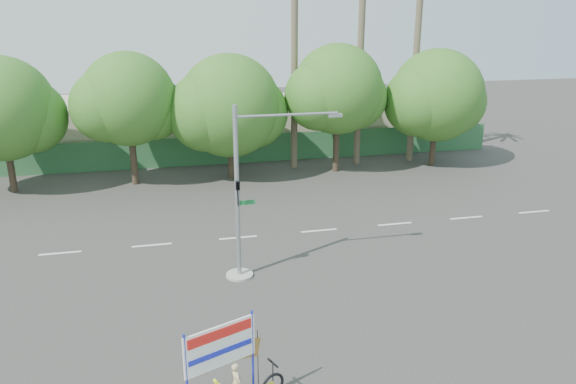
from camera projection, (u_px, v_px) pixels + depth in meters
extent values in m
plane|color=#33302D|center=(326.00, 319.00, 19.71)|extent=(120.00, 120.00, 0.00)
cube|color=#336B3D|center=(239.00, 149.00, 39.32)|extent=(38.00, 0.08, 2.00)
cube|color=beige|center=(94.00, 129.00, 41.05)|extent=(12.00, 8.00, 4.00)
cube|color=beige|center=(330.00, 121.00, 44.93)|extent=(14.00, 8.00, 3.60)
cylinder|color=#473828|center=(10.00, 163.00, 32.87)|extent=(0.40, 0.40, 3.52)
sphere|color=#1F5D1B|center=(1.00, 109.00, 31.88)|extent=(6.00, 6.00, 6.00)
sphere|color=#1F5D1B|center=(29.00, 117.00, 32.61)|extent=(4.32, 4.32, 4.32)
cylinder|color=#473828|center=(133.00, 155.00, 34.32)|extent=(0.40, 0.40, 3.74)
sphere|color=#1F5D1B|center=(128.00, 99.00, 33.26)|extent=(5.60, 5.60, 5.60)
sphere|color=#1F5D1B|center=(151.00, 107.00, 33.99)|extent=(4.03, 4.03, 4.03)
sphere|color=#1F5D1B|center=(106.00, 106.00, 32.87)|extent=(4.26, 4.26, 4.26)
cylinder|color=#473828|center=(231.00, 153.00, 35.66)|extent=(0.40, 0.40, 3.30)
sphere|color=#1F5D1B|center=(229.00, 106.00, 34.72)|extent=(6.40, 6.40, 6.40)
sphere|color=#1F5D1B|center=(252.00, 112.00, 35.47)|extent=(4.61, 4.61, 4.61)
sphere|color=#1F5D1B|center=(207.00, 112.00, 34.28)|extent=(4.86, 4.86, 4.86)
cylinder|color=#473828|center=(336.00, 143.00, 37.05)|extent=(0.40, 0.40, 3.87)
sphere|color=#1F5D1B|center=(338.00, 89.00, 35.95)|extent=(5.80, 5.80, 5.80)
sphere|color=#1F5D1B|center=(355.00, 97.00, 36.70)|extent=(4.18, 4.18, 4.18)
sphere|color=#1F5D1B|center=(319.00, 96.00, 35.56)|extent=(4.41, 4.41, 4.41)
cylinder|color=#473828|center=(433.00, 141.00, 38.60)|extent=(0.40, 0.40, 3.43)
sphere|color=#1F5D1B|center=(437.00, 95.00, 37.63)|extent=(6.20, 6.20, 6.20)
sphere|color=#1F5D1B|center=(453.00, 102.00, 38.37)|extent=(4.46, 4.46, 4.46)
sphere|color=#1F5D1B|center=(419.00, 101.00, 37.20)|extent=(4.71, 4.71, 4.71)
cylinder|color=#70604C|center=(361.00, 39.00, 36.82)|extent=(0.44, 0.44, 17.00)
cylinder|color=#70604C|center=(416.00, 53.00, 37.98)|extent=(0.44, 0.44, 15.00)
cylinder|color=#70604C|center=(294.00, 63.00, 36.33)|extent=(0.44, 0.44, 14.00)
cylinder|color=gray|center=(240.00, 275.00, 22.87)|extent=(1.10, 1.10, 0.10)
cylinder|color=gray|center=(237.00, 195.00, 21.80)|extent=(0.18, 0.18, 7.00)
cylinder|color=gray|center=(287.00, 115.00, 21.27)|extent=(4.00, 0.10, 0.10)
cube|color=gray|center=(335.00, 115.00, 21.70)|extent=(0.55, 0.20, 0.12)
imported|color=black|center=(238.00, 194.00, 21.56)|extent=(0.16, 0.20, 1.00)
cube|color=#14662D|center=(246.00, 202.00, 21.98)|extent=(0.70, 0.04, 0.18)
cylinder|color=black|center=(273.00, 372.00, 15.63)|extent=(0.04, 0.04, 0.59)
cube|color=black|center=(273.00, 363.00, 15.54)|extent=(0.23, 0.46, 0.04)
imported|color=#CCB284|center=(236.00, 382.00, 14.92)|extent=(0.42, 0.50, 1.16)
cylinder|color=#1822BB|center=(253.00, 358.00, 15.06)|extent=(0.08, 0.08, 2.90)
cube|color=white|center=(220.00, 346.00, 14.29)|extent=(1.90, 0.84, 1.18)
cube|color=red|center=(220.00, 334.00, 14.14)|extent=(1.69, 0.72, 0.28)
cube|color=#1822BB|center=(221.00, 352.00, 14.31)|extent=(1.69, 0.72, 0.15)
cylinder|color=black|center=(258.00, 366.00, 15.25)|extent=(0.03, 0.03, 2.26)
cube|color=red|center=(246.00, 349.00, 14.82)|extent=(0.89, 0.39, 0.70)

